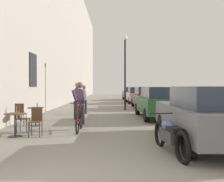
{
  "coord_description": "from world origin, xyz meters",
  "views": [
    {
      "loc": [
        0.86,
        -3.21,
        1.54
      ],
      "look_at": [
        0.79,
        14.19,
        1.23
      ],
      "focal_mm": 38.84,
      "sensor_mm": 36.0,
      "label": 1
    }
  ],
  "objects": [
    {
      "name": "parked_car_second",
      "position": [
        3.12,
        8.59,
        0.79
      ],
      "size": [
        1.93,
        4.34,
        1.52
      ],
      "color": "#23512D",
      "rests_on": "ground_plane"
    },
    {
      "name": "parked_motorcycle",
      "position": [
        2.2,
        2.37,
        0.4
      ],
      "size": [
        0.62,
        2.14,
        0.92
      ],
      "color": "black",
      "rests_on": "ground_plane"
    },
    {
      "name": "cafe_chair_far_toward_street",
      "position": [
        -2.73,
        6.23,
        0.52
      ],
      "size": [
        0.4,
        0.4,
        0.89
      ],
      "color": "black",
      "rests_on": "ground_plane"
    },
    {
      "name": "cyclist_on_bicycle",
      "position": [
        -0.28,
        5.28,
        0.81
      ],
      "size": [
        0.52,
        1.76,
        1.74
      ],
      "color": "black",
      "rests_on": "ground_plane"
    },
    {
      "name": "parked_car_third",
      "position": [
        3.32,
        14.15,
        0.79
      ],
      "size": [
        1.86,
        4.31,
        1.52
      ],
      "color": "maroon",
      "rests_on": "ground_plane"
    },
    {
      "name": "parked_car_fifth",
      "position": [
        3.08,
        24.72,
        0.77
      ],
      "size": [
        1.89,
        4.24,
        1.49
      ],
      "color": "#384C84",
      "rests_on": "ground_plane"
    },
    {
      "name": "cafe_table_far",
      "position": [
        -2.15,
        6.3,
        0.52
      ],
      "size": [
        0.64,
        0.64,
        0.72
      ],
      "color": "black",
      "rests_on": "ground_plane"
    },
    {
      "name": "building_facade_left",
      "position": [
        -3.45,
        14.0,
        6.96
      ],
      "size": [
        0.54,
        68.0,
        13.92
      ],
      "color": "gray",
      "rests_on": "ground_plane"
    },
    {
      "name": "cafe_table_mid",
      "position": [
        -2.13,
        4.22,
        0.52
      ],
      "size": [
        0.64,
        0.64,
        0.72
      ],
      "color": "black",
      "rests_on": "ground_plane"
    },
    {
      "name": "pedestrian_near",
      "position": [
        -0.77,
        8.15,
        0.98
      ],
      "size": [
        0.34,
        0.24,
        1.73
      ],
      "color": "#26262D",
      "rests_on": "ground_plane"
    },
    {
      "name": "street_lamp",
      "position": [
        1.72,
        12.67,
        3.11
      ],
      "size": [
        0.32,
        0.32,
        4.9
      ],
      "color": "black",
      "rests_on": "ground_plane"
    },
    {
      "name": "cafe_chair_mid_toward_wall",
      "position": [
        -1.51,
        4.29,
        0.52
      ],
      "size": [
        0.4,
        0.4,
        0.89
      ],
      "color": "black",
      "rests_on": "ground_plane"
    },
    {
      "name": "parked_car_nearest",
      "position": [
        3.33,
        3.21,
        0.8
      ],
      "size": [
        1.86,
        4.36,
        1.55
      ],
      "color": "#595960",
      "rests_on": "ground_plane"
    },
    {
      "name": "parked_car_fourth",
      "position": [
        3.15,
        19.35,
        0.77
      ],
      "size": [
        1.83,
        4.2,
        1.48
      ],
      "color": "#B7B7BC",
      "rests_on": "ground_plane"
    },
    {
      "name": "pedestrian_mid",
      "position": [
        -0.72,
        10.47,
        0.91
      ],
      "size": [
        0.37,
        0.29,
        1.62
      ],
      "color": "#26262D",
      "rests_on": "ground_plane"
    },
    {
      "name": "cafe_chair_mid_toward_street",
      "position": [
        -2.2,
        4.9,
        0.52
      ],
      "size": [
        0.39,
        0.39,
        0.89
      ],
      "color": "black",
      "rests_on": "ground_plane"
    }
  ]
}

